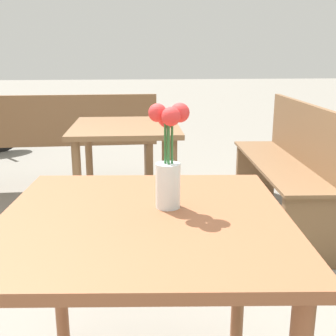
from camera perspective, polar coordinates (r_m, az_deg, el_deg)
table_front at (r=1.24m, az=-3.17°, el=-11.03°), size 0.88×0.87×0.72m
flower_vase at (r=1.21m, az=0.07°, el=1.02°), size 0.12×0.12×0.31m
bench_middle at (r=3.02m, az=16.12°, el=0.86°), size 0.45×1.45×0.85m
bench_far at (r=3.71m, az=-16.89°, el=3.78°), size 1.96×0.39×0.85m
table_back at (r=2.68m, az=-5.71°, el=2.99°), size 0.68×0.76×0.74m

